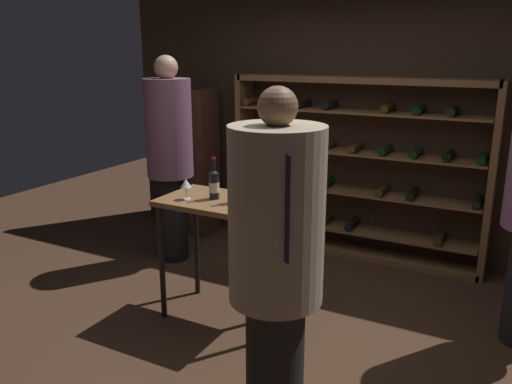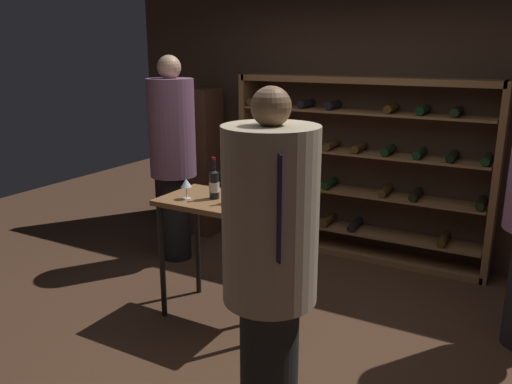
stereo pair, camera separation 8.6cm
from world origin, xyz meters
name	(u,v)px [view 2 (the right image)]	position (x,y,z in m)	size (l,w,h in m)	color
ground_plane	(266,333)	(0.00, 0.00, 0.00)	(10.10, 10.10, 0.00)	#472D1E
back_wall	(362,118)	(0.00, 2.05, 1.39)	(5.45, 0.10, 2.79)	#3D2B1E
wine_rack	(358,169)	(0.05, 1.84, 0.91)	(2.59, 0.32, 1.81)	brown
tasting_table	(223,218)	(-0.42, 0.08, 0.83)	(0.93, 0.57, 0.97)	brown
person_bystander_dark_jacket	(173,150)	(-1.50, 0.86, 1.11)	(0.45, 0.45, 2.01)	black
person_guest_plum_blouse	(270,258)	(0.51, -0.91, 1.05)	(0.48, 0.48, 1.90)	black
display_cabinet	(199,162)	(-1.75, 1.66, 0.82)	(0.44, 0.36, 1.65)	#4C2D1E
wine_bottle_green_slim	(240,184)	(-0.27, 0.10, 1.10)	(0.08, 0.08, 0.37)	black
wine_bottle_amber_reserve	(214,184)	(-0.49, 0.08, 1.08)	(0.08, 0.08, 0.32)	black
wine_glass_stemmed_right	(186,184)	(-0.67, -0.03, 1.09)	(0.08, 0.08, 0.16)	silver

